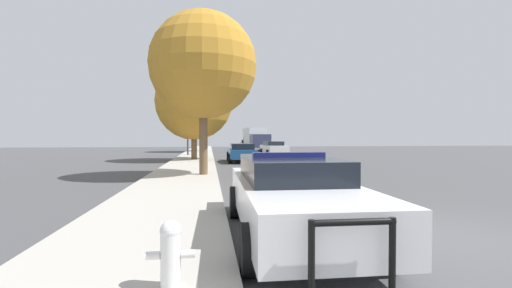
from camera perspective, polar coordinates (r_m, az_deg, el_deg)
ground_plane at (r=7.06m, az=27.45°, el=-13.46°), size 110.00×110.00×0.00m
sidewalk_left at (r=5.94m, az=-19.25°, el=-15.57°), size 3.00×110.00×0.13m
police_car at (r=6.16m, az=5.91°, el=-8.24°), size 2.11×5.32×1.49m
fire_hydrant at (r=4.03m, az=-14.06°, el=-16.99°), size 0.53×0.23×0.73m
traffic_light at (r=31.24m, az=-8.55°, el=5.10°), size 3.88×0.35×5.33m
car_background_oncoming at (r=31.35m, az=2.96°, el=-0.69°), size 2.08×4.64×1.35m
car_background_midblock at (r=24.06m, az=-2.42°, el=-1.32°), size 2.06×4.70×1.30m
car_background_distant at (r=47.95m, az=-1.55°, el=-0.04°), size 2.12×4.50×1.33m
box_truck at (r=44.02m, az=-0.09°, el=0.95°), size 2.78×7.80×2.89m
tree_sidewalk_far at (r=39.81m, az=-8.52°, el=6.57°), size 5.09×5.09×7.92m
tree_sidewalk_near at (r=15.41m, az=-8.80°, el=12.81°), size 4.66×4.66×7.09m
tree_sidewalk_mid at (r=25.52m, az=-10.30°, el=6.97°), size 5.59×5.59×7.01m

